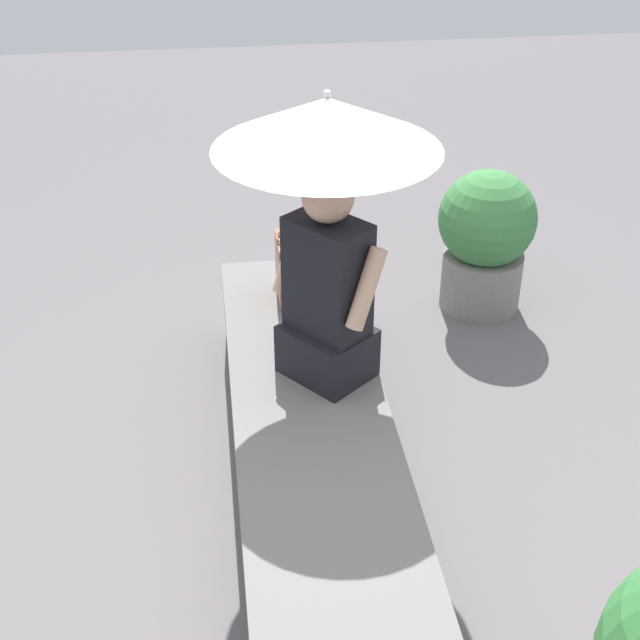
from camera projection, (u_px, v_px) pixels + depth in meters
The scene contains 6 objects.
ground_plane at pixel (313, 498), 3.73m from camera, with size 14.00×14.00×0.00m, color #605B5E.
stone_bench at pixel (313, 458), 3.61m from camera, with size 2.59×0.62×0.44m, color slate.
person_seated at pixel (328, 292), 3.54m from camera, with size 0.49×0.45×0.90m.
parasol at pixel (327, 124), 3.26m from camera, with size 0.87×0.87×1.18m.
handbag_black at pixel (296, 268), 4.17m from camera, with size 0.24×0.18×0.34m.
planter_near at pixel (485, 238), 4.83m from camera, with size 0.53×0.53×0.80m.
Camera 1 is at (2.74, -0.32, 2.62)m, focal length 50.16 mm.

